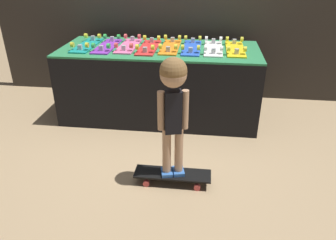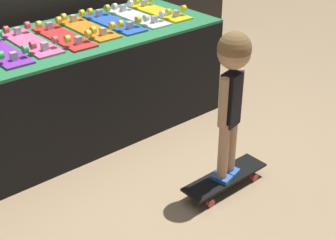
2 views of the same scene
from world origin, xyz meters
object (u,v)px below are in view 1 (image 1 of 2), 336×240
skateboard_teal_on_rack (87,44)px  skateboard_on_floor (173,175)px  skateboard_pink_on_rack (129,45)px  skateboard_white_on_rack (213,48)px  skateboard_blue_on_rack (192,47)px  skateboard_purple_on_rack (107,45)px  child (173,97)px  skateboard_orange_on_rack (170,46)px  skateboard_yellow_on_rack (235,48)px  skateboard_red_on_rack (149,47)px

skateboard_teal_on_rack → skateboard_on_floor: size_ratio=0.99×
skateboard_pink_on_rack → skateboard_on_floor: size_ratio=0.99×
skateboard_white_on_rack → skateboard_on_floor: size_ratio=0.99×
skateboard_blue_on_rack → skateboard_white_on_rack: bearing=-1.5°
skateboard_purple_on_rack → child: size_ratio=0.64×
skateboard_white_on_rack → skateboard_pink_on_rack: bearing=179.9°
skateboard_orange_on_rack → skateboard_blue_on_rack: size_ratio=1.00×
skateboard_pink_on_rack → skateboard_yellow_on_rack: size_ratio=1.00×
skateboard_white_on_rack → skateboard_on_floor: 1.49m
skateboard_purple_on_rack → skateboard_yellow_on_rack: size_ratio=1.00×
skateboard_pink_on_rack → skateboard_on_floor: (0.62, -1.27, -0.73)m
skateboard_yellow_on_rack → skateboard_purple_on_rack: bearing=-178.1°
skateboard_orange_on_rack → skateboard_white_on_rack: size_ratio=1.00×
skateboard_pink_on_rack → skateboard_red_on_rack: (0.23, -0.04, 0.00)m
skateboard_purple_on_rack → skateboard_red_on_rack: same height
skateboard_purple_on_rack → skateboard_white_on_rack: bearing=1.8°
skateboard_on_floor → skateboard_orange_on_rack: bearing=97.6°
skateboard_blue_on_rack → skateboard_on_floor: size_ratio=0.99×
skateboard_red_on_rack → skateboard_yellow_on_rack: same height
skateboard_red_on_rack → skateboard_teal_on_rack: bearing=179.3°
skateboard_teal_on_rack → skateboard_purple_on_rack: bearing=-1.9°
skateboard_blue_on_rack → skateboard_pink_on_rack: bearing=-179.6°
skateboard_red_on_rack → child: 1.29m
skateboard_yellow_on_rack → skateboard_on_floor: 1.55m
skateboard_purple_on_rack → skateboard_pink_on_rack: bearing=9.3°
skateboard_white_on_rack → skateboard_on_floor: bearing=-102.6°
skateboard_teal_on_rack → skateboard_yellow_on_rack: 1.59m
skateboard_orange_on_rack → skateboard_on_floor: (0.17, -1.28, -0.73)m
skateboard_teal_on_rack → skateboard_white_on_rack: bearing=1.2°
skateboard_red_on_rack → skateboard_white_on_rack: size_ratio=1.00×
skateboard_orange_on_rack → child: bearing=-82.4°
skateboard_purple_on_rack → skateboard_orange_on_rack: same height
skateboard_purple_on_rack → skateboard_blue_on_rack: bearing=2.6°
skateboard_purple_on_rack → skateboard_blue_on_rack: size_ratio=1.00×
skateboard_red_on_rack → skateboard_white_on_rack: same height
skateboard_blue_on_rack → child: 1.27m
child → skateboard_blue_on_rack: bearing=73.7°
child → skateboard_teal_on_rack: bearing=117.3°
skateboard_white_on_rack → child: (-0.28, -1.27, -0.03)m
skateboard_pink_on_rack → skateboard_blue_on_rack: same height
skateboard_purple_on_rack → skateboard_red_on_rack: bearing=-0.1°
skateboard_orange_on_rack → child: size_ratio=0.64×
skateboard_red_on_rack → skateboard_blue_on_rack: (0.45, 0.04, 0.00)m
skateboard_purple_on_rack → skateboard_red_on_rack: size_ratio=1.00×
skateboard_blue_on_rack → child: child is taller
skateboard_on_floor → skateboard_yellow_on_rack: bearing=68.2°
skateboard_teal_on_rack → skateboard_pink_on_rack: same height
skateboard_white_on_rack → child: bearing=-102.6°
skateboard_teal_on_rack → skateboard_on_floor: skateboard_teal_on_rack is taller
skateboard_yellow_on_rack → child: (-0.51, -1.28, -0.03)m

